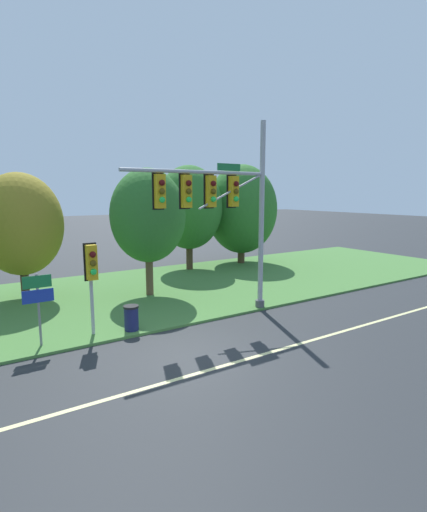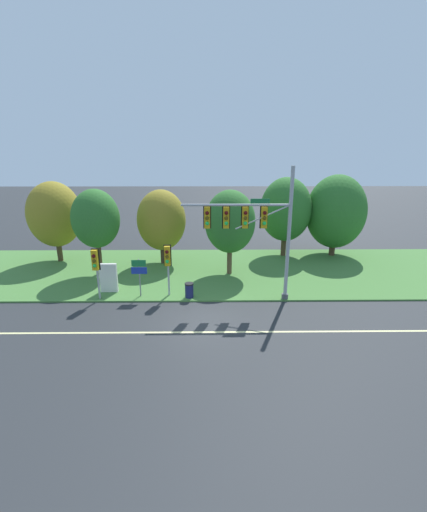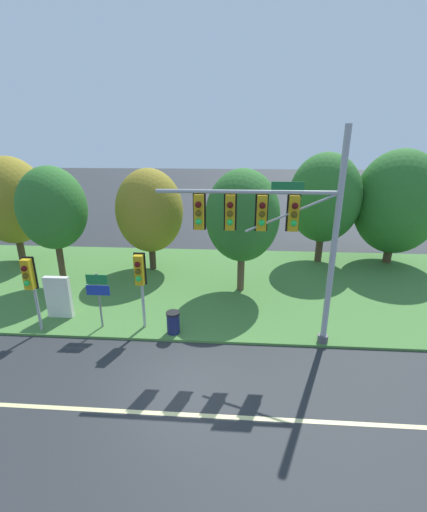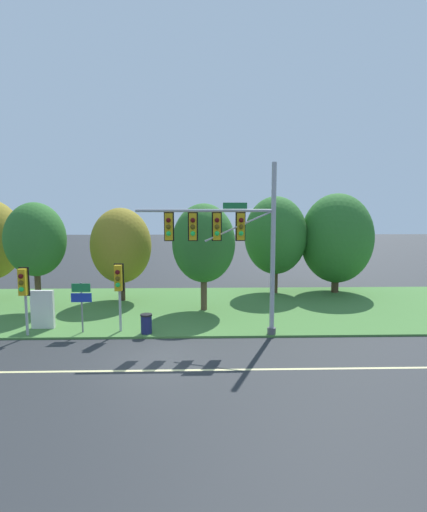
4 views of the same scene
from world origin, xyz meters
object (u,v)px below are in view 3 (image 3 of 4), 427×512
(tree_mid_verge, at_px, (242,216))
(info_kiosk, at_px, (59,297))
(pedestrian_signal_further_along, at_px, (140,275))
(trash_bin, at_px, (173,322))
(pedestrian_signal_near_kerb, at_px, (30,279))
(tree_tall_centre, at_px, (324,198))
(traffic_signal_mast, at_px, (277,225))
(tree_right_far, at_px, (397,202))
(tree_left_of_mast, at_px, (53,209))
(route_sign_post, at_px, (98,291))
(tree_behind_signpost, at_px, (150,211))
(tree_nearest_road, at_px, (11,201))

(tree_mid_verge, bearing_deg, info_kiosk, -156.59)
(pedestrian_signal_further_along, bearing_deg, trash_bin, -9.74)
(pedestrian_signal_near_kerb, bearing_deg, tree_tall_centre, 35.43)
(traffic_signal_mast, xyz_separation_m, tree_tall_centre, (3.87, 9.42, -0.60))
(traffic_signal_mast, xyz_separation_m, trash_bin, (-3.89, 0.26, -4.17))
(traffic_signal_mast, distance_m, tree_right_far, 12.54)
(tree_right_far, bearing_deg, pedestrian_signal_further_along, -146.18)
(tree_left_of_mast, relative_size, trash_bin, 6.74)
(info_kiosk, relative_size, trash_bin, 2.04)
(route_sign_post, bearing_deg, tree_behind_signpost, 85.40)
(tree_mid_verge, bearing_deg, pedestrian_signal_near_kerb, -150.28)
(route_sign_post, distance_m, info_kiosk, 2.37)
(pedestrian_signal_near_kerb, bearing_deg, tree_behind_signpost, 67.80)
(tree_mid_verge, bearing_deg, pedestrian_signal_further_along, -133.94)
(pedestrian_signal_further_along, xyz_separation_m, info_kiosk, (-3.93, 0.75, -1.48))
(tree_mid_verge, xyz_separation_m, info_kiosk, (-7.98, -3.45, -2.97))
(route_sign_post, height_order, tree_mid_verge, tree_mid_verge)
(tree_nearest_road, xyz_separation_m, trash_bin, (11.23, -7.76, -3.42))
(pedestrian_signal_further_along, height_order, trash_bin, pedestrian_signal_further_along)
(pedestrian_signal_further_along, bearing_deg, route_sign_post, 179.53)
(pedestrian_signal_near_kerb, relative_size, tree_behind_signpost, 0.54)
(pedestrian_signal_further_along, relative_size, trash_bin, 3.56)
(pedestrian_signal_further_along, distance_m, tree_behind_signpost, 7.02)
(pedestrian_signal_near_kerb, distance_m, tree_nearest_road, 10.00)
(tree_mid_verge, xyz_separation_m, trash_bin, (-2.75, -4.42, -3.44))
(route_sign_post, distance_m, tree_right_far, 17.75)
(pedestrian_signal_near_kerb, relative_size, info_kiosk, 1.70)
(route_sign_post, relative_size, info_kiosk, 1.28)
(pedestrian_signal_further_along, xyz_separation_m, tree_mid_verge, (4.05, 4.20, 1.49))
(pedestrian_signal_near_kerb, xyz_separation_m, tree_right_far, (17.62, 9.49, 1.49))
(tree_nearest_road, bearing_deg, traffic_signal_mast, -27.96)
(tree_nearest_road, distance_m, tree_mid_verge, 14.37)
(info_kiosk, distance_m, trash_bin, 5.34)
(tree_mid_verge, height_order, info_kiosk, tree_mid_verge)
(info_kiosk, bearing_deg, traffic_signal_mast, -7.70)
(traffic_signal_mast, distance_m, trash_bin, 5.71)
(traffic_signal_mast, xyz_separation_m, info_kiosk, (-9.12, 1.23, -3.70))
(tree_mid_verge, distance_m, info_kiosk, 9.18)
(route_sign_post, height_order, info_kiosk, route_sign_post)
(info_kiosk, bearing_deg, route_sign_post, -18.82)
(tree_left_of_mast, height_order, trash_bin, tree_left_of_mast)
(traffic_signal_mast, distance_m, pedestrian_signal_further_along, 5.67)
(tree_left_of_mast, bearing_deg, tree_tall_centre, 17.60)
(route_sign_post, relative_size, tree_right_far, 0.35)
(traffic_signal_mast, bearing_deg, info_kiosk, 172.30)
(tree_nearest_road, relative_size, tree_behind_signpost, 1.10)
(tree_tall_centre, height_order, tree_right_far, tree_right_far)
(tree_nearest_road, bearing_deg, pedestrian_signal_further_along, -37.21)
(tree_mid_verge, bearing_deg, tree_tall_centre, 43.33)
(pedestrian_signal_further_along, relative_size, info_kiosk, 1.74)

